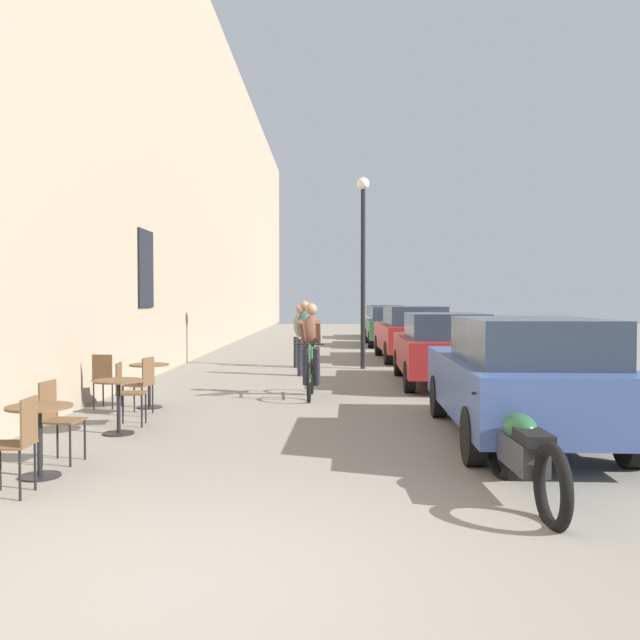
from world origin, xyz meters
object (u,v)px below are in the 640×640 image
Objects in this scene: cafe_table_near at (39,425)px; cafe_table_far at (149,376)px; pedestrian_near at (305,334)px; pedestrian_mid at (300,332)px; parked_car_second at (442,347)px; parked_motorcycle at (523,453)px; cafe_table_mid at (118,395)px; cafe_chair_near_toward_street at (18,439)px; cafe_chair_mid_toward_street at (126,389)px; parked_car_nearest at (521,376)px; parked_car_fifth at (383,321)px; street_lamp at (363,248)px; cyclist_on_bicycle at (311,352)px; cafe_chair_near_toward_wall at (57,415)px; cafe_chair_far_toward_street at (105,377)px; cafe_chair_far_toward_wall at (142,381)px; parked_car_fourth at (390,325)px; parked_car_third at (412,332)px.

cafe_table_far is at bearing 90.96° from cafe_table_near.
pedestrian_mid is (-0.19, 1.88, -0.06)m from pedestrian_near.
parked_car_second is 1.99× the size of parked_motorcycle.
cafe_table_far is (-0.18, 2.11, 0.00)m from cafe_table_mid.
cafe_table_mid is (0.03, 2.72, 0.00)m from cafe_chair_near_toward_street.
cafe_chair_near_toward_street is 4.83m from cafe_table_far.
cafe_table_mid is 0.81× the size of cafe_chair_mid_toward_street.
parked_car_nearest reaches higher than cafe_table_far.
parked_car_second reaches higher than cafe_table_near.
parked_car_fifth reaches higher than cafe_table_mid.
street_lamp is (3.71, 7.69, 2.59)m from cafe_chair_mid_toward_street.
cyclist_on_bicycle is 6.49m from parked_motorcycle.
cafe_chair_near_toward_wall is at bearing -96.89° from cafe_table_mid.
cafe_table_near is 5.63m from parked_car_nearest.
parked_car_second is (6.02, 3.14, 0.26)m from cafe_chair_far_toward_street.
cyclist_on_bicycle is at bearing -85.10° from pedestrian_mid.
cafe_chair_far_toward_wall is at bearing 161.91° from parked_car_nearest.
cafe_chair_far_toward_street is at bearing -173.84° from cafe_table_far.
cafe_table_mid is 0.58m from cafe_chair_mid_toward_street.
pedestrian_mid is at bearing 102.64° from parked_motorcycle.
parked_car_fourth reaches higher than cafe_table_mid.
parked_car_second is 0.95× the size of parked_car_third.
parked_car_second is (5.25, 7.28, 0.26)m from cafe_table_near.
parked_car_fifth is at bearing 83.23° from street_lamp.
parked_car_second is at bearing 27.59° from cafe_chair_far_toward_street.
cafe_chair_far_toward_wall is at bearing -118.75° from street_lamp.
cafe_chair_mid_toward_street is 8.92m from street_lamp.
cafe_chair_near_toward_street is at bearing -82.90° from cafe_table_near.
parked_car_second is at bearing -63.95° from street_lamp.
cyclist_on_bicycle is at bearing 65.20° from cafe_table_near.
parked_motorcycle is at bearing -85.35° from street_lamp.
street_lamp is 14.09m from parked_car_fifth.
cafe_chair_far_toward_street is 6.51m from parked_car_nearest.
pedestrian_near is at bearing -106.00° from parked_car_fourth.
street_lamp is at bearing 66.28° from cafe_table_mid.
cafe_chair_far_toward_street is at bearing -113.89° from pedestrian_mid.
cafe_chair_near_toward_street is 9.44m from parked_car_second.
cafe_table_far is 5.89m from parked_car_nearest.
parked_car_nearest is at bearing 25.01° from cafe_chair_near_toward_street.
cyclist_on_bicycle is (2.52, 2.83, 0.29)m from cafe_chair_mid_toward_street.
pedestrian_near is at bearing 153.38° from parked_car_second.
cafe_chair_far_toward_street reaches higher than cafe_table_far.
pedestrian_mid reaches higher than cafe_chair_far_toward_street.
cafe_chair_far_toward_street is at bearing 138.63° from parked_motorcycle.
cafe_table_far is at bearing -121.74° from street_lamp.
cafe_table_mid is at bearing -85.18° from cafe_table_far.
parked_car_nearest is (5.24, 2.44, 0.29)m from cafe_chair_near_toward_street.
parked_car_nearest is at bearing -53.12° from cyclist_on_bicycle.
street_lamp is at bearing 70.18° from cafe_table_near.
cafe_chair_far_toward_wall reaches higher than cafe_table_mid.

